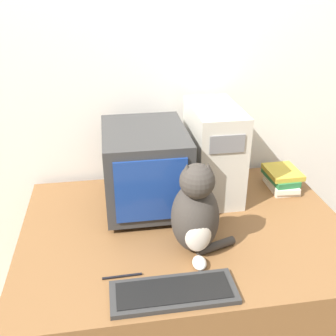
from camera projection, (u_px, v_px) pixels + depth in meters
The scene contains 8 objects.
wall_back at pixel (165, 80), 1.95m from camera, with size 7.00×0.05×2.50m.
desk at pixel (184, 293), 1.85m from camera, with size 1.38×0.98×0.75m.
crt_monitor at pixel (145, 167), 1.75m from camera, with size 0.36×0.46×0.37m.
computer_tower at pixel (213, 151), 1.85m from camera, with size 0.21×0.40×0.44m.
keyboard at pixel (174, 292), 1.32m from camera, with size 0.43×0.16×0.02m.
cat at pixel (196, 214), 1.47m from camera, with size 0.26×0.26×0.38m.
book_stack at pixel (281, 179), 1.96m from camera, with size 0.16×0.22×0.10m.
pen at pixel (122, 276), 1.40m from camera, with size 0.14×0.01×0.01m.
Camera 1 is at (-0.29, -0.88, 1.73)m, focal length 42.00 mm.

